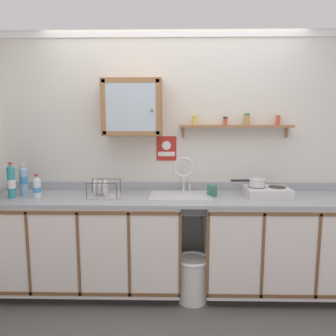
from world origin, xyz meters
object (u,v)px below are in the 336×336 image
at_px(saucepan, 256,182).
at_px(dish_rack, 103,192).
at_px(bottle_water_clear_1, 37,187).
at_px(bottle_detergent_teal_2, 11,182).
at_px(mug, 212,190).
at_px(hot_plate_stove, 267,192).
at_px(bottle_water_blue_0, 24,180).
at_px(sink, 181,198).
at_px(warning_sign, 166,149).
at_px(trash_bin, 193,278).
at_px(wall_cabinet, 132,108).

bearing_deg(saucepan, dish_rack, -177.35).
bearing_deg(bottle_water_clear_1, saucepan, 3.15).
distance_m(bottle_detergent_teal_2, mug, 1.83).
bearing_deg(hot_plate_stove, bottle_detergent_teal_2, -177.56).
xyz_separation_m(hot_plate_stove, bottle_water_blue_0, (-2.27, 0.01, 0.10)).
distance_m(sink, bottle_water_blue_0, 1.48).
relative_size(bottle_detergent_teal_2, dish_rack, 1.13).
height_order(dish_rack, warning_sign, warning_sign).
relative_size(dish_rack, mug, 2.20).
distance_m(sink, mug, 0.30).
height_order(mug, trash_bin, mug).
xyz_separation_m(bottle_water_blue_0, bottle_detergent_teal_2, (-0.06, -0.11, 0.01)).
height_order(wall_cabinet, trash_bin, wall_cabinet).
height_order(saucepan, bottle_water_blue_0, bottle_water_blue_0).
xyz_separation_m(saucepan, wall_cabinet, (-1.15, 0.13, 0.69)).
distance_m(sink, hot_plate_stove, 0.80).
xyz_separation_m(sink, mug, (0.29, 0.00, 0.07)).
distance_m(saucepan, bottle_water_blue_0, 2.17).
height_order(bottle_detergent_teal_2, mug, bottle_detergent_teal_2).
bearing_deg(saucepan, trash_bin, -160.98).
xyz_separation_m(mug, warning_sign, (-0.43, 0.26, 0.37)).
xyz_separation_m(bottle_water_clear_1, mug, (1.59, 0.10, -0.04)).
bearing_deg(bottle_detergent_teal_2, hot_plate_stove, 2.44).
xyz_separation_m(bottle_water_clear_1, warning_sign, (1.17, 0.37, 0.32)).
distance_m(hot_plate_stove, bottle_water_clear_1, 2.11).
xyz_separation_m(hot_plate_stove, trash_bin, (-0.69, -0.18, -0.76)).
height_order(bottle_detergent_teal_2, trash_bin, bottle_detergent_teal_2).
bearing_deg(trash_bin, bottle_detergent_teal_2, 177.16).
xyz_separation_m(bottle_water_blue_0, trash_bin, (1.58, -0.19, -0.86)).
bearing_deg(wall_cabinet, bottle_detergent_teal_2, -166.95).
xyz_separation_m(dish_rack, mug, (1.01, 0.06, 0.01)).
xyz_separation_m(mug, trash_bin, (-0.18, -0.20, -0.77)).
distance_m(bottle_detergent_teal_2, wall_cabinet, 1.29).
relative_size(sink, hot_plate_stove, 1.44).
relative_size(mug, wall_cabinet, 0.24).
distance_m(sink, bottle_detergent_teal_2, 1.55).
bearing_deg(dish_rack, hot_plate_stove, 1.62).
distance_m(hot_plate_stove, trash_bin, 1.04).
height_order(mug, warning_sign, warning_sign).
bearing_deg(hot_plate_stove, wall_cabinet, 173.18).
xyz_separation_m(saucepan, trash_bin, (-0.59, -0.20, -0.84)).
bearing_deg(warning_sign, dish_rack, -150.85).
xyz_separation_m(bottle_water_clear_1, dish_rack, (0.59, 0.04, -0.05)).
distance_m(bottle_detergent_teal_2, dish_rack, 0.82).
bearing_deg(mug, dish_rack, -176.67).
relative_size(saucepan, bottle_water_blue_0, 1.07).
distance_m(mug, warning_sign, 0.62).
bearing_deg(sink, mug, 0.25).
xyz_separation_m(sink, warning_sign, (-0.14, 0.26, 0.44)).
bearing_deg(bottle_detergent_teal_2, wall_cabinet, 13.05).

